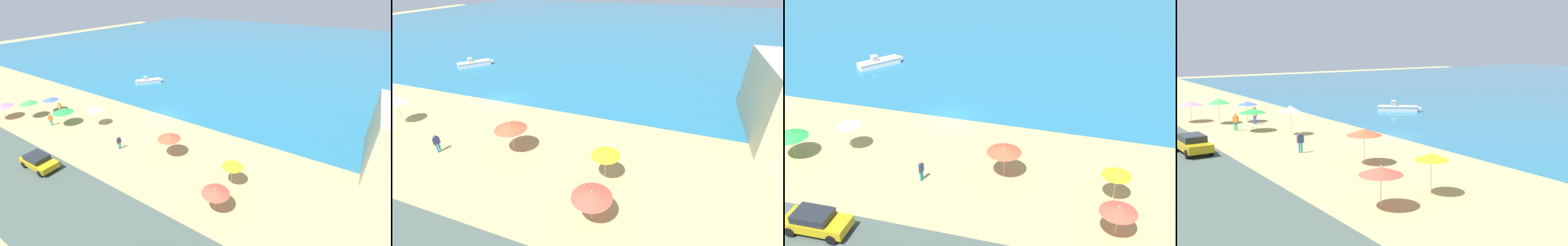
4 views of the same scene
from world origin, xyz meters
The scene contains 8 objects.
ground_plane centered at (0.00, 0.00, 0.00)m, with size 160.00×160.00×0.00m, color tan.
sea centered at (0.00, 55.00, 0.03)m, with size 150.00×110.00×0.05m, color #226484.
beach_umbrella_0 centered at (-5.64, -6.86, 2.28)m, with size 1.86×1.86×2.62m.
beach_umbrella_2 centered at (6.40, -7.15, 2.16)m, with size 2.41×2.41×2.45m.
beach_umbrella_3 centered at (13.92, -7.85, 2.07)m, with size 1.88×1.88×2.33m.
beach_umbrella_7 centered at (14.18, -11.34, 1.90)m, with size 2.23×2.23×2.17m.
bather_2 centered at (1.09, -9.26, 0.88)m, with size 0.33×0.54×1.58m.
skiff_nearshore centered at (-11.15, 9.14, 0.42)m, with size 3.85×4.48×1.27m.
Camera 2 is at (17.34, -20.82, 11.91)m, focal length 24.00 mm.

